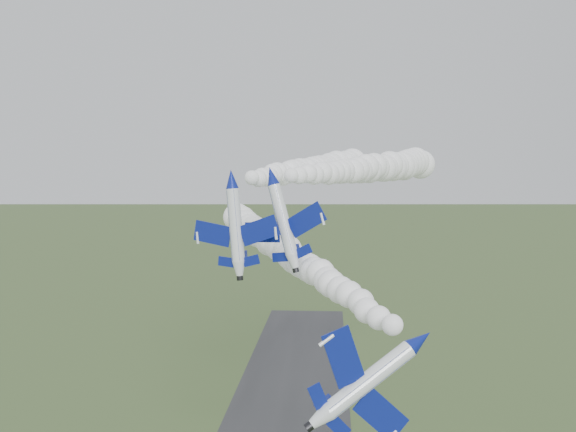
% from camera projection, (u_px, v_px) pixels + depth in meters
% --- Properties ---
extents(jet_lead, '(6.07, 11.43, 8.11)m').
position_uv_depth(jet_lead, '(421.00, 340.00, 47.78)').
color(jet_lead, white).
extents(smoke_trail_jet_lead, '(30.55, 74.32, 5.29)m').
position_uv_depth(smoke_trail_jet_lead, '(284.00, 250.00, 87.21)').
color(smoke_trail_jet_lead, white).
extents(jet_pair_left, '(10.63, 12.38, 3.15)m').
position_uv_depth(jet_pair_left, '(231.00, 179.00, 72.19)').
color(jet_pair_left, white).
extents(smoke_trail_jet_pair_left, '(22.52, 57.86, 5.52)m').
position_uv_depth(smoke_trail_jet_pair_left, '(313.00, 169.00, 102.58)').
color(smoke_trail_jet_pair_left, white).
extents(jet_pair_right, '(10.01, 11.95, 3.86)m').
position_uv_depth(jet_pair_right, '(271.00, 176.00, 72.80)').
color(jet_pair_right, white).
extents(smoke_trail_jet_pair_right, '(30.82, 64.45, 5.96)m').
position_uv_depth(smoke_trail_jet_pair_right, '(372.00, 168.00, 105.17)').
color(smoke_trail_jet_pair_right, white).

